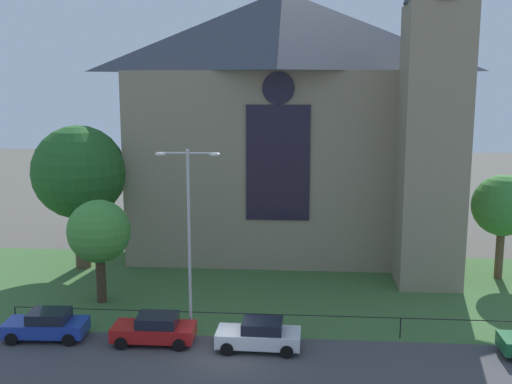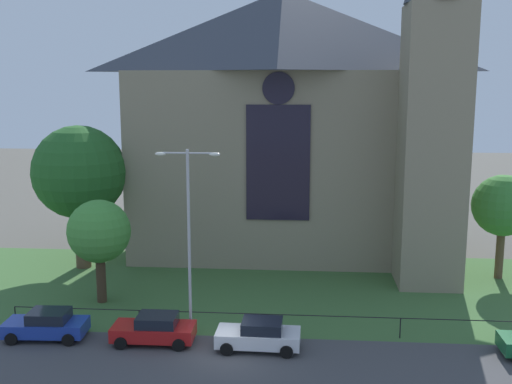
% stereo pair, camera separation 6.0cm
% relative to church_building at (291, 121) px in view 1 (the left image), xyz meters
% --- Properties ---
extents(ground, '(160.00, 160.00, 0.00)m').
position_rel_church_building_xyz_m(ground, '(-2.55, -9.16, -10.27)').
color(ground, '#56544C').
extents(road_asphalt, '(120.00, 8.00, 0.01)m').
position_rel_church_building_xyz_m(road_asphalt, '(-2.55, -21.16, -10.27)').
color(road_asphalt, '#424244').
rests_on(road_asphalt, ground).
extents(grass_verge, '(120.00, 20.00, 0.01)m').
position_rel_church_building_xyz_m(grass_verge, '(-2.55, -11.16, -10.27)').
color(grass_verge, '#3D6633').
rests_on(grass_verge, ground).
extents(church_building, '(23.20, 16.20, 26.00)m').
position_rel_church_building_xyz_m(church_building, '(0.00, 0.00, 0.00)').
color(church_building, gray).
rests_on(church_building, ground).
extents(iron_railing, '(27.86, 0.07, 1.13)m').
position_rel_church_building_xyz_m(iron_railing, '(-0.77, -16.66, -9.31)').
color(iron_railing, black).
rests_on(iron_railing, ground).
extents(tree_left_far, '(6.60, 6.60, 10.25)m').
position_rel_church_building_xyz_m(tree_left_far, '(-14.79, -5.70, -3.40)').
color(tree_left_far, brown).
rests_on(tree_left_far, ground).
extents(tree_left_near, '(3.79, 3.79, 6.32)m').
position_rel_church_building_xyz_m(tree_left_near, '(-11.16, -12.60, -5.90)').
color(tree_left_near, '#423021').
rests_on(tree_left_near, ground).
extents(tree_right_far, '(4.13, 4.13, 7.13)m').
position_rel_church_building_xyz_m(tree_right_far, '(14.37, -5.89, -5.25)').
color(tree_right_far, brown).
rests_on(tree_right_far, ground).
extents(streetlamp_near, '(3.37, 0.26, 9.86)m').
position_rel_church_building_xyz_m(streetlamp_near, '(-4.90, -16.76, -4.15)').
color(streetlamp_near, '#B2B2B7').
rests_on(streetlamp_near, ground).
extents(parked_car_blue, '(4.28, 2.19, 1.51)m').
position_rel_church_building_xyz_m(parked_car_blue, '(-12.25, -18.15, -9.53)').
color(parked_car_blue, '#1E3899').
rests_on(parked_car_blue, ground).
extents(parked_car_red, '(4.22, 2.05, 1.51)m').
position_rel_church_building_xyz_m(parked_car_red, '(-6.49, -18.26, -9.53)').
color(parked_car_red, '#B21919').
rests_on(parked_car_red, ground).
extents(parked_car_white, '(4.24, 2.10, 1.51)m').
position_rel_church_building_xyz_m(parked_car_white, '(-1.08, -18.58, -9.53)').
color(parked_car_white, silver).
rests_on(parked_car_white, ground).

